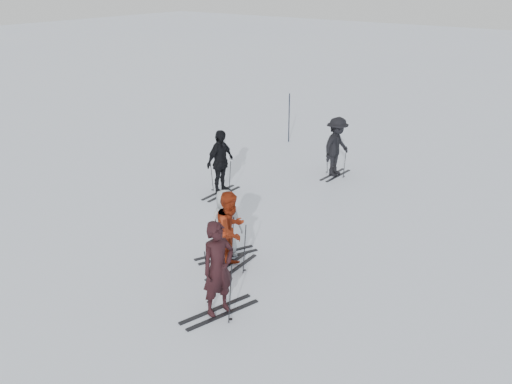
# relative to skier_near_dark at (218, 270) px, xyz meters

# --- Properties ---
(ground) EXTENTS (120.00, 120.00, 0.00)m
(ground) POSITION_rel_skier_near_dark_xyz_m (-1.90, 2.74, -0.99)
(ground) COLOR silver
(ground) RESTS_ON ground
(skier_near_dark) EXTENTS (0.64, 0.82, 1.97)m
(skier_near_dark) POSITION_rel_skier_near_dark_xyz_m (0.00, 0.00, 0.00)
(skier_near_dark) COLOR black
(skier_near_dark) RESTS_ON ground
(skier_red) EXTENTS (0.77, 0.95, 1.87)m
(skier_red) POSITION_rel_skier_near_dark_xyz_m (-0.98, 1.58, -0.05)
(skier_red) COLOR maroon
(skier_red) RESTS_ON ground
(skier_grey) EXTENTS (0.82, 0.96, 1.67)m
(skier_grey) POSITION_rel_skier_near_dark_xyz_m (-1.48, 1.98, -0.15)
(skier_grey) COLOR #A9AFB2
(skier_grey) RESTS_ON ground
(skier_uphill_left) EXTENTS (0.52, 1.18, 1.99)m
(skier_uphill_left) POSITION_rel_skier_near_dark_xyz_m (-4.22, 5.01, 0.01)
(skier_uphill_left) COLOR black
(skier_uphill_left) RESTS_ON ground
(skier_uphill_far) EXTENTS (0.76, 1.29, 1.97)m
(skier_uphill_far) POSITION_rel_skier_near_dark_xyz_m (-2.24, 8.60, -0.00)
(skier_uphill_far) COLOR black
(skier_uphill_far) RESTS_ON ground
(skis_near_dark) EXTENTS (1.95, 1.36, 1.29)m
(skis_near_dark) POSITION_rel_skier_near_dark_xyz_m (0.00, 0.00, -0.34)
(skis_near_dark) COLOR black
(skis_near_dark) RESTS_ON ground
(skis_red) EXTENTS (1.72, 1.00, 1.21)m
(skis_red) POSITION_rel_skier_near_dark_xyz_m (-0.98, 1.58, -0.38)
(skis_red) COLOR black
(skis_red) RESTS_ON ground
(skis_grey) EXTENTS (1.82, 1.44, 1.18)m
(skis_grey) POSITION_rel_skier_near_dark_xyz_m (-1.48, 1.98, -0.40)
(skis_grey) COLOR black
(skis_grey) RESTS_ON ground
(skis_uphill_left) EXTENTS (1.61, 0.89, 1.16)m
(skis_uphill_left) POSITION_rel_skier_near_dark_xyz_m (-4.22, 5.01, -0.41)
(skis_uphill_left) COLOR black
(skis_uphill_left) RESTS_ON ground
(skis_uphill_far) EXTENTS (1.55, 0.84, 1.12)m
(skis_uphill_far) POSITION_rel_skier_near_dark_xyz_m (-2.24, 8.60, -0.43)
(skis_uphill_far) COLOR black
(skis_uphill_far) RESTS_ON ground
(piste_marker) EXTENTS (0.05, 0.05, 1.95)m
(piste_marker) POSITION_rel_skier_near_dark_xyz_m (-5.74, 10.98, -0.01)
(piste_marker) COLOR black
(piste_marker) RESTS_ON ground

